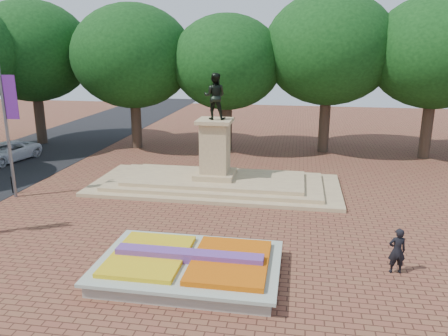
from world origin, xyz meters
name	(u,v)px	position (x,y,z in m)	size (l,w,h in m)	color
ground	(177,248)	(0.00, 0.00, 0.00)	(90.00, 90.00, 0.00)	brown
flower_bed	(190,265)	(1.03, -2.00, 0.38)	(6.30, 4.30, 0.91)	gray
monument	(215,172)	(0.00, 8.00, 0.88)	(14.00, 6.00, 6.40)	tan
tree_row_back	(271,62)	(2.33, 18.00, 6.67)	(44.80, 8.80, 10.43)	#38261E
van	(6,152)	(-15.40, 11.10, 0.67)	(2.24, 4.85, 1.35)	silver
pedestrian	(397,251)	(8.16, -0.56, 0.84)	(0.61, 0.40, 1.68)	black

